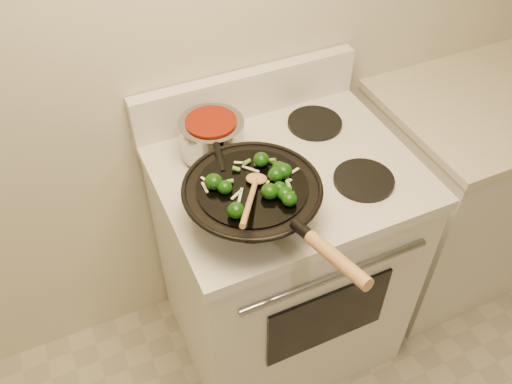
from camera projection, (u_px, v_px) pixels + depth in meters
name	position (u px, v px, depth m)	size (l,w,h in m)	color
stove	(281.00, 259.00, 1.96)	(0.78, 0.67, 1.08)	white
counter_unit	(460.00, 190.00, 2.24)	(0.74, 0.62, 0.91)	white
wok	(253.00, 201.00, 1.44)	(0.37, 0.61, 0.19)	black
stirfry	(262.00, 183.00, 1.39)	(0.26, 0.22, 0.04)	#0F3808
wooden_spoon	(253.00, 191.00, 1.35)	(0.17, 0.23, 0.08)	#B77F48
saucepan	(212.00, 137.00, 1.64)	(0.20, 0.32, 0.12)	gray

